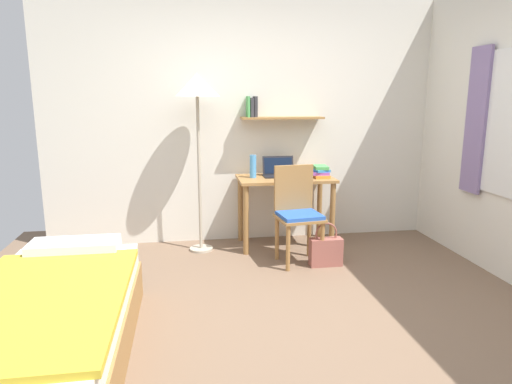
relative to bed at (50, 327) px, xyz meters
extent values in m
plane|color=brown|center=(1.54, 0.26, -0.24)|extent=(5.28, 5.28, 0.00)
cube|color=silver|center=(1.54, 2.28, 1.06)|extent=(4.40, 0.05, 2.60)
cube|color=#9E703D|center=(1.85, 2.15, 1.11)|extent=(0.87, 0.22, 0.02)
cube|color=#4CA856|center=(1.49, 2.16, 1.23)|extent=(0.02, 0.18, 0.21)
cube|color=#333338|center=(1.52, 2.16, 1.22)|extent=(0.04, 0.18, 0.20)
cube|color=#333338|center=(1.57, 2.17, 1.23)|extent=(0.03, 0.15, 0.21)
cube|color=gray|center=(3.50, 1.26, 1.11)|extent=(0.03, 0.28, 1.34)
cube|color=#9E703D|center=(0.00, -0.01, -0.10)|extent=(0.90, 1.85, 0.28)
cube|color=silver|center=(0.00, -0.01, 0.12)|extent=(0.86, 1.80, 0.16)
cube|color=gold|center=(0.00, -0.12, 0.22)|extent=(0.92, 1.52, 0.04)
cube|color=white|center=(0.00, 0.71, 0.25)|extent=(0.63, 0.28, 0.10)
cube|color=#9E703D|center=(1.85, 1.96, 0.49)|extent=(1.00, 0.56, 0.03)
cylinder|color=#9E703D|center=(1.40, 1.73, 0.12)|extent=(0.06, 0.06, 0.71)
cylinder|color=#9E703D|center=(2.30, 1.73, 0.12)|extent=(0.06, 0.06, 0.71)
cylinder|color=#9E703D|center=(1.40, 2.19, 0.12)|extent=(0.06, 0.06, 0.71)
cylinder|color=#9E703D|center=(2.30, 2.19, 0.12)|extent=(0.06, 0.06, 0.71)
cube|color=#9E703D|center=(1.87, 1.40, 0.21)|extent=(0.45, 0.43, 0.03)
cube|color=blue|center=(1.87, 1.40, 0.24)|extent=(0.42, 0.40, 0.04)
cube|color=#9E703D|center=(1.85, 1.57, 0.47)|extent=(0.39, 0.09, 0.43)
cylinder|color=#9E703D|center=(1.72, 1.22, -0.02)|extent=(0.04, 0.04, 0.43)
cylinder|color=#9E703D|center=(2.06, 1.27, -0.02)|extent=(0.04, 0.04, 0.43)
cylinder|color=#9E703D|center=(1.68, 1.53, -0.02)|extent=(0.04, 0.04, 0.43)
cylinder|color=#9E703D|center=(2.02, 1.58, -0.02)|extent=(0.04, 0.04, 0.43)
cylinder|color=#B2A893|center=(0.96, 1.93, -0.23)|extent=(0.24, 0.24, 0.02)
cylinder|color=#B2A893|center=(0.96, 1.93, 0.56)|extent=(0.03, 0.03, 1.55)
cone|color=silver|center=(0.96, 1.93, 1.44)|extent=(0.44, 0.44, 0.22)
cube|color=black|center=(1.80, 2.00, 0.51)|extent=(0.34, 0.21, 0.01)
cube|color=black|center=(1.80, 2.08, 0.61)|extent=(0.33, 0.06, 0.19)
cube|color=black|center=(1.80, 2.08, 0.61)|extent=(0.30, 0.05, 0.16)
cylinder|color=#4C99DB|center=(1.51, 1.98, 0.62)|extent=(0.07, 0.07, 0.24)
cube|color=orange|center=(2.22, 1.90, 0.52)|extent=(0.16, 0.24, 0.03)
cube|color=purple|center=(2.21, 1.90, 0.55)|extent=(0.19, 0.21, 0.03)
cube|color=#3384C6|center=(2.22, 1.91, 0.58)|extent=(0.17, 0.22, 0.03)
cube|color=#4CA856|center=(2.22, 1.91, 0.61)|extent=(0.15, 0.22, 0.03)
cube|color=#99564C|center=(2.11, 1.30, -0.11)|extent=(0.31, 0.12, 0.27)
torus|color=#99564C|center=(2.11, 1.30, 0.08)|extent=(0.21, 0.02, 0.21)
camera|label=1|loc=(0.83, -2.61, 1.34)|focal=31.74mm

